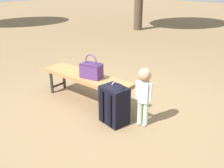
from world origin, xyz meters
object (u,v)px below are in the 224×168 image
handbag (91,70)px  backpack_small (113,95)px  child_standing (144,88)px  backpack_large (114,103)px  park_bench (86,79)px

handbag → backpack_small: (0.28, 0.18, -0.39)m
handbag → child_standing: bearing=2.8°
child_standing → backpack_small: child_standing is taller
backpack_large → backpack_small: (-0.34, 0.35, -0.11)m
child_standing → handbag: bearing=-177.2°
park_bench → backpack_large: backpack_large is taller
handbag → child_standing: 0.94m
child_standing → backpack_small: (-0.66, 0.13, -0.35)m
child_standing → backpack_small: size_ratio=2.14×
handbag → backpack_large: size_ratio=0.61×
backpack_large → backpack_small: bearing=134.4°
backpack_small → handbag: bearing=-146.8°
park_bench → child_standing: (1.08, 0.04, 0.14)m
child_standing → backpack_small: 0.76m
park_bench → backpack_small: 0.50m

